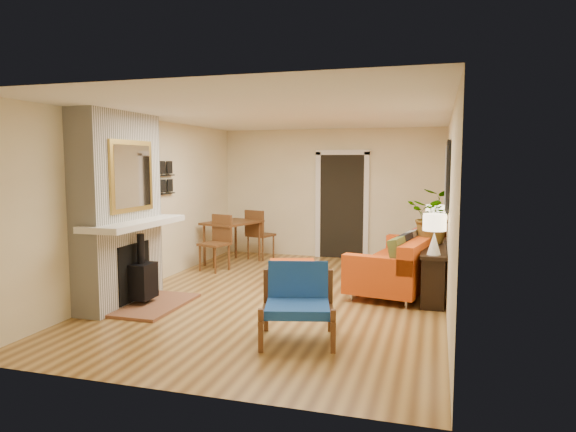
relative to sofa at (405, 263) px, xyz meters
name	(u,v)px	position (x,y,z in m)	size (l,w,h in m)	color
room_shell	(355,199)	(-1.04, 1.67, 0.84)	(6.50, 6.50, 6.50)	#B38844
fireplace	(121,214)	(-3.64, -1.97, 0.84)	(1.09, 1.68, 2.60)	white
sofa	(405,263)	(0.00, 0.00, 0.00)	(1.42, 2.47, 0.91)	silver
ottoman	(293,272)	(-1.71, -0.26, -0.19)	(0.90, 0.90, 0.36)	silver
blue_chair	(298,298)	(-0.99, -2.61, 0.04)	(0.95, 0.94, 0.83)	brown
dining_table	(236,230)	(-3.22, 1.05, 0.25)	(1.16, 1.89, 0.99)	brown
console_table	(434,256)	(0.43, -0.27, 0.18)	(0.34, 1.85, 0.72)	black
lamp_near	(434,229)	(0.43, -1.02, 0.66)	(0.30, 0.30, 0.54)	white
lamp_far	(435,218)	(0.43, 0.42, 0.66)	(0.30, 0.30, 0.54)	white
houseplant	(434,216)	(0.42, 0.01, 0.73)	(0.74, 0.64, 0.82)	#1E5919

